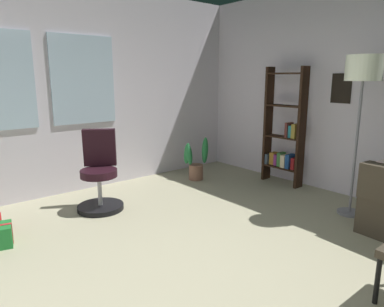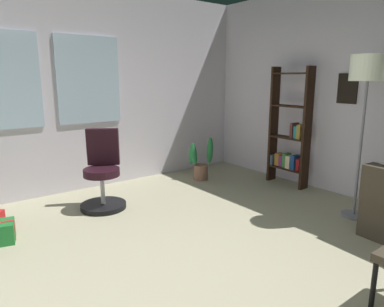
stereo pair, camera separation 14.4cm
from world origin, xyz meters
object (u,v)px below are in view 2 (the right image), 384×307
(bookshelf, at_px, (290,135))
(potted_plant, at_px, (200,163))
(floor_lamp, at_px, (368,78))
(office_chair, at_px, (103,177))

(bookshelf, relative_size, potted_plant, 2.60)
(bookshelf, relative_size, floor_lamp, 0.95)
(office_chair, distance_m, floor_lamp, 3.27)
(bookshelf, xyz_separation_m, floor_lamp, (-0.41, -1.28, 0.83))
(office_chair, relative_size, floor_lamp, 0.53)
(bookshelf, bearing_deg, office_chair, 162.84)
(office_chair, distance_m, bookshelf, 2.77)
(office_chair, bearing_deg, potted_plant, 7.36)
(office_chair, xyz_separation_m, floor_lamp, (2.20, -2.08, 1.21))
(floor_lamp, bearing_deg, potted_plant, 101.48)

